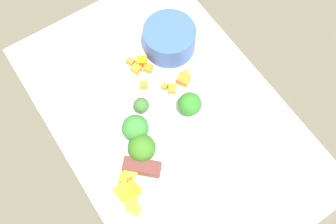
% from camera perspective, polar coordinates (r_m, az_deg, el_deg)
% --- Properties ---
extents(ground_plane, '(4.00, 4.00, 0.00)m').
position_cam_1_polar(ground_plane, '(0.64, -0.00, -0.79)').
color(ground_plane, '#524E3E').
extents(cutting_board, '(0.52, 0.34, 0.01)m').
position_cam_1_polar(cutting_board, '(0.63, -0.00, -0.58)').
color(cutting_board, white).
rests_on(cutting_board, ground_plane).
extents(prep_bowl, '(0.09, 0.09, 0.05)m').
position_cam_1_polar(prep_bowl, '(0.67, 0.19, 10.56)').
color(prep_bowl, '#345393').
rests_on(prep_bowl, cutting_board).
extents(chef_knife, '(0.23, 0.24, 0.02)m').
position_cam_1_polar(chef_knife, '(0.59, 3.17, -9.23)').
color(chef_knife, silver).
rests_on(chef_knife, cutting_board).
extents(carrot_dice_0, '(0.02, 0.02, 0.01)m').
position_cam_1_polar(carrot_dice_0, '(0.64, 0.61, 3.38)').
color(carrot_dice_0, orange).
rests_on(carrot_dice_0, cutting_board).
extents(carrot_dice_1, '(0.02, 0.02, 0.02)m').
position_cam_1_polar(carrot_dice_1, '(0.66, -3.79, 7.31)').
color(carrot_dice_1, orange).
rests_on(carrot_dice_1, cutting_board).
extents(carrot_dice_2, '(0.02, 0.02, 0.01)m').
position_cam_1_polar(carrot_dice_2, '(0.67, -5.46, 7.29)').
color(carrot_dice_2, orange).
rests_on(carrot_dice_2, cutting_board).
extents(carrot_dice_3, '(0.02, 0.02, 0.01)m').
position_cam_1_polar(carrot_dice_3, '(0.66, -4.56, 6.28)').
color(carrot_dice_3, orange).
rests_on(carrot_dice_3, cutting_board).
extents(carrot_dice_4, '(0.01, 0.01, 0.01)m').
position_cam_1_polar(carrot_dice_4, '(0.66, 2.67, 5.58)').
color(carrot_dice_4, orange).
rests_on(carrot_dice_4, cutting_board).
extents(carrot_dice_5, '(0.02, 0.02, 0.01)m').
position_cam_1_polar(carrot_dice_5, '(0.66, -2.88, 6.34)').
color(carrot_dice_5, orange).
rests_on(carrot_dice_5, cutting_board).
extents(carrot_dice_6, '(0.01, 0.01, 0.01)m').
position_cam_1_polar(carrot_dice_6, '(0.64, -0.53, 3.73)').
color(carrot_dice_6, orange).
rests_on(carrot_dice_6, cutting_board).
extents(carrot_dice_7, '(0.03, 0.03, 0.02)m').
position_cam_1_polar(carrot_dice_7, '(0.65, 2.26, 4.71)').
color(carrot_dice_7, orange).
rests_on(carrot_dice_7, cutting_board).
extents(carrot_dice_8, '(0.02, 0.02, 0.01)m').
position_cam_1_polar(carrot_dice_8, '(0.65, -3.56, 3.93)').
color(carrot_dice_8, orange).
rests_on(carrot_dice_8, cutting_board).
extents(pepper_dice_0, '(0.02, 0.02, 0.02)m').
position_cam_1_polar(pepper_dice_0, '(0.59, -5.41, -8.46)').
color(pepper_dice_0, yellow).
rests_on(pepper_dice_0, cutting_board).
extents(pepper_dice_1, '(0.02, 0.02, 0.02)m').
position_cam_1_polar(pepper_dice_1, '(0.58, -5.12, -11.15)').
color(pepper_dice_1, yellow).
rests_on(pepper_dice_1, cutting_board).
extents(pepper_dice_2, '(0.02, 0.02, 0.01)m').
position_cam_1_polar(pepper_dice_2, '(0.60, -4.72, -7.41)').
color(pepper_dice_2, yellow).
rests_on(pepper_dice_2, cutting_board).
extents(pepper_dice_3, '(0.02, 0.02, 0.01)m').
position_cam_1_polar(pepper_dice_3, '(0.58, -4.63, -14.15)').
color(pepper_dice_3, yellow).
rests_on(pepper_dice_3, cutting_board).
extents(pepper_dice_4, '(0.03, 0.03, 0.01)m').
position_cam_1_polar(pepper_dice_4, '(0.58, -5.38, -12.94)').
color(pepper_dice_4, yellow).
rests_on(pepper_dice_4, cutting_board).
extents(pepper_dice_5, '(0.02, 0.02, 0.01)m').
position_cam_1_polar(pepper_dice_5, '(0.59, -6.46, -9.50)').
color(pepper_dice_5, yellow).
rests_on(pepper_dice_5, cutting_board).
extents(pepper_dice_6, '(0.02, 0.02, 0.02)m').
position_cam_1_polar(pepper_dice_6, '(0.58, -6.55, -11.39)').
color(pepper_dice_6, yellow).
rests_on(pepper_dice_6, cutting_board).
extents(broccoli_floret_0, '(0.04, 0.04, 0.05)m').
position_cam_1_polar(broccoli_floret_0, '(0.60, -4.80, -2.28)').
color(broccoli_floret_0, '#93BB5D').
rests_on(broccoli_floret_0, cutting_board).
extents(broccoli_floret_1, '(0.04, 0.04, 0.04)m').
position_cam_1_polar(broccoli_floret_1, '(0.59, -3.82, -5.23)').
color(broccoli_floret_1, '#80C156').
rests_on(broccoli_floret_1, cutting_board).
extents(broccoli_floret_2, '(0.04, 0.04, 0.04)m').
position_cam_1_polar(broccoli_floret_2, '(0.61, 3.16, 1.14)').
color(broccoli_floret_2, '#89B462').
rests_on(broccoli_floret_2, cutting_board).
extents(broccoli_floret_3, '(0.02, 0.02, 0.03)m').
position_cam_1_polar(broccoli_floret_3, '(0.61, -3.90, 0.95)').
color(broccoli_floret_3, '#83BD5A').
rests_on(broccoli_floret_3, cutting_board).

